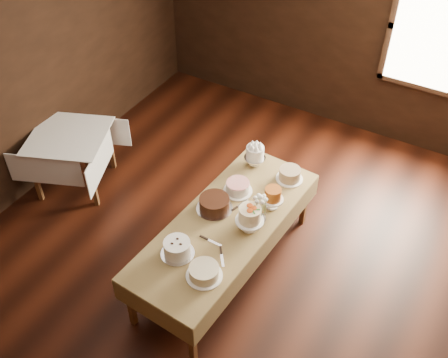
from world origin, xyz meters
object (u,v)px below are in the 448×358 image
cake_speckled (290,175)px  cake_server_d (259,215)px  cake_server_b (222,260)px  cake_chocolate (214,204)px  cake_swirl (177,249)px  cake_server_c (243,203)px  side_table (69,141)px  flower_vase (259,217)px  cake_meringue (255,156)px  cake_lattice (238,188)px  cake_server_a (215,243)px  cake_cream (204,272)px  cake_flowers (250,220)px  cake_caramel (273,199)px  display_table (226,226)px

cake_speckled → cake_server_d: (-0.03, -0.64, -0.06)m
cake_server_b → cake_server_d: size_ratio=1.00×
cake_chocolate → cake_swirl: cake_swirl is taller
cake_swirl → cake_server_c: cake_swirl is taller
side_table → flower_vase: bearing=-1.9°
side_table → cake_chocolate: (2.07, -0.14, 0.12)m
cake_meringue → cake_server_d: 0.79m
cake_chocolate → cake_lattice: bearing=77.1°
cake_server_d → cake_lattice: bearing=97.3°
cake_speckled → cake_lattice: 0.58m
cake_server_b → cake_server_d: (0.03, 0.67, 0.00)m
cake_speckled → cake_server_a: bearing=-100.9°
cake_cream → cake_speckled: bearing=86.0°
cake_flowers → cake_speckled: bearing=87.8°
cake_flowers → cake_server_a: bearing=-120.9°
cake_cream → cake_server_d: cake_cream is taller
cake_meringue → cake_swirl: (-0.02, -1.48, -0.04)m
cake_meringue → cake_caramel: cake_caramel is taller
cake_meringue → cake_server_a: (0.21, -1.19, -0.11)m
cake_server_b → cake_meringue: bearing=158.8°
cake_chocolate → cake_cream: size_ratio=1.18×
cake_swirl → cake_server_c: 0.91m
display_table → cake_lattice: size_ratio=7.49×
cake_caramel → cake_swirl: size_ratio=0.81×
cake_cream → cake_server_c: 0.99m
cake_speckled → cake_server_a: size_ratio=1.28×
cake_cream → cake_server_a: cake_cream is taller
cake_lattice → cake_flowers: cake_flowers is taller
cake_lattice → cake_server_b: (0.32, -0.87, -0.05)m
cake_chocolate → cake_flowers: (0.43, -0.06, 0.06)m
cake_lattice → cake_server_b: cake_lattice is taller
side_table → cake_caramel: (2.55, 0.17, 0.16)m
side_table → cake_lattice: bearing=5.2°
cake_speckled → flower_vase: bearing=-89.1°
display_table → cake_swirl: size_ratio=7.41×
cake_speckled → cake_chocolate: 0.90m
cake_swirl → cake_server_a: (0.23, 0.28, -0.07)m
cake_lattice → cake_chocolate: cake_chocolate is taller
cake_cream → cake_lattice: bearing=104.0°
cake_swirl → cake_server_a: size_ratio=1.30×
cake_chocolate → cake_server_c: cake_chocolate is taller
cake_swirl → cake_server_d: (0.42, 0.81, -0.07)m
cake_speckled → cake_lattice: cake_speckled is taller
cake_meringue → cake_lattice: 0.48m
side_table → cake_lattice: (2.14, 0.20, 0.10)m
cake_swirl → cake_server_c: size_ratio=1.30×
cake_meringue → cake_swirl: cake_meringue is taller
cake_server_c → cake_server_d: (0.22, -0.07, 0.00)m
display_table → side_table: bearing=173.7°
cake_server_c → cake_server_d: size_ratio=1.00×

